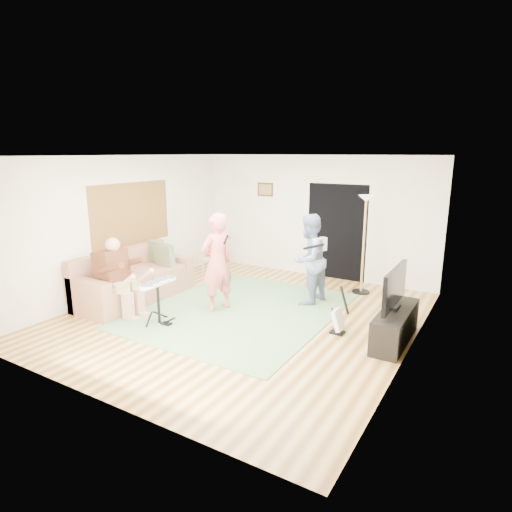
{
  "coord_description": "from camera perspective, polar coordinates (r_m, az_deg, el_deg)",
  "views": [
    {
      "loc": [
        3.76,
        -5.83,
        2.76
      ],
      "look_at": [
        0.1,
        0.3,
        1.02
      ],
      "focal_mm": 30.0,
      "sensor_mm": 36.0,
      "label": 1
    }
  ],
  "objects": [
    {
      "name": "torchiere_lamp",
      "position": [
        8.59,
        14.29,
        3.78
      ],
      "size": [
        0.35,
        0.35,
        1.96
      ],
      "color": "black",
      "rests_on": "floor"
    },
    {
      "name": "guitar_spare",
      "position": [
        6.82,
        10.94,
        -8.38
      ],
      "size": [
        0.28,
        0.25,
        0.78
      ],
      "color": "black",
      "rests_on": "floor"
    },
    {
      "name": "tv_cabinet",
      "position": [
        6.75,
        18.06,
        -8.83
      ],
      "size": [
        0.4,
        1.4,
        0.5
      ],
      "primitive_type": "cube",
      "color": "black",
      "rests_on": "floor"
    },
    {
      "name": "microphone",
      "position": [
        7.31,
        -4.03,
        2.2
      ],
      "size": [
        0.06,
        0.06,
        0.24
      ],
      "primitive_type": null,
      "color": "black",
      "rests_on": "singer"
    },
    {
      "name": "floor",
      "position": [
        7.46,
        -1.85,
        -8.01
      ],
      "size": [
        6.0,
        6.0,
        0.0
      ],
      "primitive_type": "plane",
      "color": "brown",
      "rests_on": "ground"
    },
    {
      "name": "guitar_held",
      "position": [
        7.76,
        8.47,
        1.51
      ],
      "size": [
        0.3,
        0.61,
        0.26
      ],
      "primitive_type": null,
      "rotation": [
        0.0,
        0.0,
        -0.32
      ],
      "color": "silver",
      "rests_on": "guitarist"
    },
    {
      "name": "ceiling",
      "position": [
        6.93,
        -2.03,
        13.2
      ],
      "size": [
        6.0,
        6.0,
        0.0
      ],
      "primitive_type": "plane",
      "rotation": [
        3.14,
        0.0,
        0.0
      ],
      "color": "white",
      "rests_on": "walls"
    },
    {
      "name": "window_blinds",
      "position": [
        8.95,
        -16.25,
        5.39
      ],
      "size": [
        0.0,
        2.05,
        2.05
      ],
      "primitive_type": "plane",
      "rotation": [
        1.57,
        0.0,
        1.57
      ],
      "color": "olive",
      "rests_on": "walls"
    },
    {
      "name": "drummer",
      "position": [
        7.76,
        -17.64,
        -3.7
      ],
      "size": [
        0.88,
        0.49,
        1.35
      ],
      "color": "#5B2E19",
      "rests_on": "sofa"
    },
    {
      "name": "doorway",
      "position": [
        9.54,
        10.69,
        3.14
      ],
      "size": [
        2.1,
        0.0,
        2.1
      ],
      "primitive_type": "plane",
      "rotation": [
        1.57,
        0.0,
        0.0
      ],
      "color": "black",
      "rests_on": "walls"
    },
    {
      "name": "sofa",
      "position": [
        8.54,
        -16.24,
        -3.51
      ],
      "size": [
        0.96,
        2.32,
        0.94
      ],
      "color": "#A16C50",
      "rests_on": "floor"
    },
    {
      "name": "television",
      "position": [
        6.56,
        18.02,
        -3.91
      ],
      "size": [
        0.06,
        1.18,
        0.58
      ],
      "primitive_type": "cube",
      "color": "black",
      "rests_on": "tv_cabinet"
    },
    {
      "name": "guitarist",
      "position": [
        7.9,
        7.06,
        -0.47
      ],
      "size": [
        0.75,
        0.9,
        1.68
      ],
      "primitive_type": "imported",
      "rotation": [
        0.0,
        0.0,
        -1.73
      ],
      "color": "slate",
      "rests_on": "floor"
    },
    {
      "name": "area_rug",
      "position": [
        7.7,
        -2.06,
        -7.25
      ],
      "size": [
        3.17,
        3.79,
        0.02
      ],
      "primitive_type": "cube",
      "rotation": [
        0.0,
        0.0,
        0.01
      ],
      "color": "#56824F",
      "rests_on": "floor"
    },
    {
      "name": "dining_chair",
      "position": [
        9.85,
        -5.73,
        -0.76
      ],
      "size": [
        0.4,
        0.42,
        0.87
      ],
      "rotation": [
        0.0,
        0.0,
        0.08
      ],
      "color": "beige",
      "rests_on": "floor"
    },
    {
      "name": "drum_kit",
      "position": [
        7.21,
        -12.87,
        -6.34
      ],
      "size": [
        0.41,
        0.73,
        0.75
      ],
      "color": "black",
      "rests_on": "floor"
    },
    {
      "name": "singer",
      "position": [
        7.52,
        -5.23,
        -0.87
      ],
      "size": [
        0.6,
        0.74,
        1.75
      ],
      "primitive_type": "imported",
      "rotation": [
        0.0,
        0.0,
        -1.89
      ],
      "color": "#DC625F",
      "rests_on": "floor"
    },
    {
      "name": "walls",
      "position": [
        7.07,
        -1.94,
        2.2
      ],
      "size": [
        5.5,
        6.0,
        2.7
      ],
      "primitive_type": null,
      "color": "white",
      "rests_on": "floor"
    },
    {
      "name": "picture_frame",
      "position": [
        10.17,
        1.25,
        8.86
      ],
      "size": [
        0.42,
        0.03,
        0.32
      ],
      "primitive_type": "cube",
      "color": "#3F2314",
      "rests_on": "walls"
    }
  ]
}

